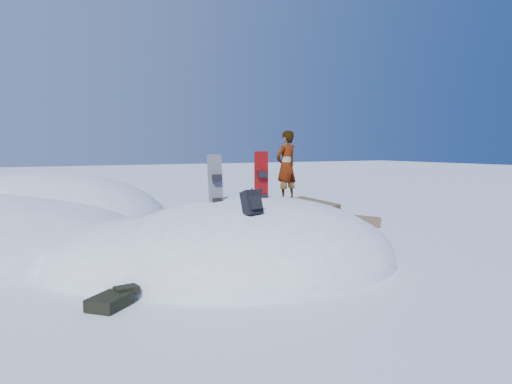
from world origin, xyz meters
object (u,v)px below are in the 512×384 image
snowboard_red (262,189)px  backpack (252,203)px  snowboard_dark (216,192)px  person (286,166)px

snowboard_red → backpack: bearing=-116.1°
snowboard_red → backpack: 1.42m
backpack → snowboard_red: bearing=47.0°
snowboard_dark → backpack: 1.24m
backpack → snowboard_dark: bearing=94.3°
person → backpack: bearing=26.7°
snowboard_red → snowboard_dark: 1.07m
snowboard_red → person: (0.97, 0.50, 0.47)m
snowboard_dark → snowboard_red: bearing=5.4°
snowboard_dark → backpack: snowboard_dark is taller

